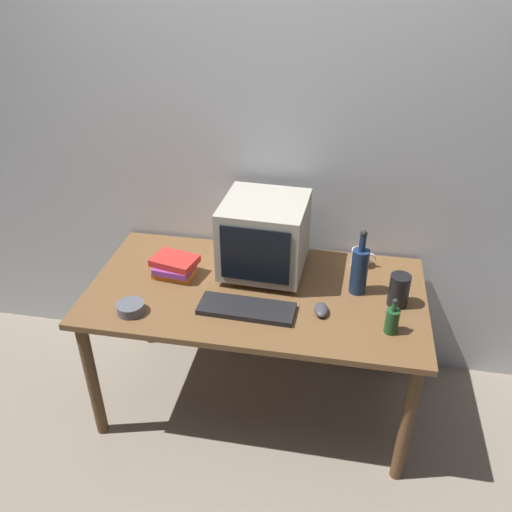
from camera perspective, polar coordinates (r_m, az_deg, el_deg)
name	(u,v)px	position (r m, az deg, el deg)	size (l,w,h in m)	color
ground_plane	(256,398)	(2.92, 0.00, -15.01)	(6.00, 6.00, 0.00)	gray
back_wall	(273,143)	(2.61, 1.87, 12.08)	(4.00, 0.08, 2.50)	silver
desk	(256,303)	(2.50, 0.00, -5.08)	(1.55, 0.81, 0.71)	brown
crt_monitor	(264,236)	(2.48, 0.90, 2.16)	(0.40, 0.40, 0.37)	#B2AD9E
keyboard	(247,309)	(2.31, -1.02, -5.69)	(0.42, 0.15, 0.02)	black
computer_mouse	(321,310)	(2.31, 7.04, -5.76)	(0.06, 0.10, 0.04)	#3F3F47
bottle_tall	(359,269)	(2.42, 11.07, -1.40)	(0.08, 0.08, 0.32)	navy
bottle_short	(392,320)	(2.24, 14.45, -6.67)	(0.06, 0.06, 0.17)	#1E4C23
book_stack	(174,266)	(2.55, -8.77, -1.11)	(0.23, 0.19, 0.09)	orange
mug	(360,258)	(2.64, 11.12, -0.20)	(0.12, 0.08, 0.09)	white
cd_spindle	(131,308)	(2.36, -13.35, -5.46)	(0.12, 0.12, 0.04)	#595B66
metal_canister	(399,291)	(2.40, 15.13, -3.64)	(0.09, 0.09, 0.15)	black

